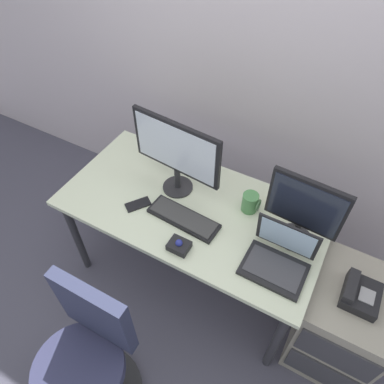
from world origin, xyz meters
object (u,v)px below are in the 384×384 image
object	(u,v)px
monitor_main	(176,152)
monitor_side	(304,209)
coffee_mug	(250,203)
banana	(281,199)
file_cabinet	(339,322)
keyboard	(184,218)
office_chair	(89,361)
desk_phone	(360,294)
laptop	(279,257)
trackball_mouse	(179,245)
cell_phone	(138,204)

from	to	relation	value
monitor_main	monitor_side	size ratio (longest dim) A/B	1.29
coffee_mug	monitor_side	bearing A→B (deg)	-13.87
coffee_mug	banana	world-z (taller)	coffee_mug
file_cabinet	monitor_side	size ratio (longest dim) A/B	1.52
monitor_main	file_cabinet	bearing A→B (deg)	-6.44
keyboard	office_chair	bearing A→B (deg)	-96.88
desk_phone	banana	xyz separation A→B (m)	(-0.53, 0.34, 0.07)
laptop	desk_phone	bearing A→B (deg)	9.09
desk_phone	trackball_mouse	world-z (taller)	trackball_mouse
laptop	coffee_mug	world-z (taller)	laptop
desk_phone	monitor_main	xyz separation A→B (m)	(-1.11, 0.14, 0.33)
office_chair	desk_phone	bearing A→B (deg)	38.65
monitor_side	cell_phone	xyz separation A→B (m)	(-0.86, -0.21, -0.24)
file_cabinet	keyboard	bearing A→B (deg)	-176.05
cell_phone	banana	xyz separation A→B (m)	(0.71, 0.43, 0.02)
coffee_mug	desk_phone	bearing A→B (deg)	-16.31
monitor_side	file_cabinet	bearing A→B (deg)	-15.51
office_chair	monitor_main	world-z (taller)	monitor_main
cell_phone	desk_phone	bearing A→B (deg)	39.12
laptop	trackball_mouse	world-z (taller)	laptop
keyboard	coffee_mug	size ratio (longest dim) A/B	3.61
office_chair	keyboard	distance (m)	0.86
monitor_main	coffee_mug	xyz separation A→B (m)	(0.44, 0.05, -0.23)
keyboard	cell_phone	distance (m)	0.28
monitor_side	banana	world-z (taller)	monitor_side
monitor_main	cell_phone	size ratio (longest dim) A/B	3.88
laptop	file_cabinet	bearing A→B (deg)	11.10
file_cabinet	monitor_side	world-z (taller)	monitor_side
desk_phone	coffee_mug	world-z (taller)	coffee_mug
file_cabinet	trackball_mouse	size ratio (longest dim) A/B	5.92
keyboard	laptop	xyz separation A→B (m)	(0.55, -0.02, 0.04)
monitor_main	banana	xyz separation A→B (m)	(0.57, 0.20, -0.27)
cell_phone	banana	size ratio (longest dim) A/B	0.75
office_chair	laptop	size ratio (longest dim) A/B	2.97
desk_phone	laptop	world-z (taller)	laptop
cell_phone	banana	distance (m)	0.82
trackball_mouse	file_cabinet	bearing A→B (deg)	15.06
desk_phone	monitor_main	distance (m)	1.17
banana	office_chair	bearing A→B (deg)	-113.68
file_cabinet	trackball_mouse	xyz separation A→B (m)	(-0.89, -0.24, 0.43)
laptop	banana	xyz separation A→B (m)	(-0.13, 0.41, -0.03)
file_cabinet	monitor_main	xyz separation A→B (m)	(-1.12, 0.13, 0.70)
monitor_side	office_chair	bearing A→B (deg)	-124.74
coffee_mug	keyboard	bearing A→B (deg)	-139.76
monitor_side	trackball_mouse	xyz separation A→B (m)	(-0.50, -0.35, -0.22)
desk_phone	coffee_mug	size ratio (longest dim) A/B	1.73
keyboard	coffee_mug	bearing A→B (deg)	40.24
trackball_mouse	cell_phone	bearing A→B (deg)	158.68
banana	monitor_side	bearing A→B (deg)	-54.76
banana	keyboard	bearing A→B (deg)	-137.29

